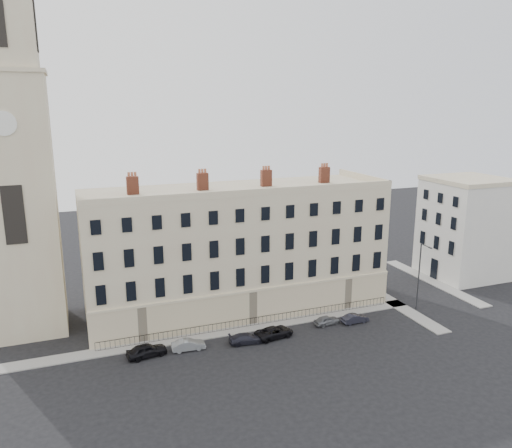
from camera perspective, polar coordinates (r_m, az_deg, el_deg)
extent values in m
plane|color=black|center=(56.28, 7.72, -12.73)|extent=(160.00, 160.00, 0.00)
cube|color=beige|center=(61.60, -2.33, -2.78)|extent=(36.00, 12.00, 15.00)
cube|color=beige|center=(58.05, -0.34, -9.58)|extent=(36.10, 0.18, 4.00)
cube|color=beige|center=(70.82, 11.79, -5.53)|extent=(0.18, 12.10, 4.00)
cube|color=beige|center=(54.42, -0.45, 3.60)|extent=(36.00, 0.35, 0.80)
cube|color=beige|center=(67.58, 12.17, 5.25)|extent=(0.35, 12.00, 0.80)
cube|color=brown|center=(57.18, -13.92, 4.29)|extent=(1.30, 0.70, 2.00)
cube|color=brown|center=(58.65, -6.13, 4.84)|extent=(1.30, 0.70, 2.00)
cube|color=brown|center=(61.14, 1.17, 5.27)|extent=(1.30, 0.70, 2.00)
cube|color=brown|center=(64.53, 7.80, 5.58)|extent=(1.30, 0.70, 2.00)
cube|color=beige|center=(59.34, -25.62, 1.72)|extent=(8.00, 8.00, 28.00)
cylinder|color=white|center=(54.34, -26.91, 10.22)|extent=(2.40, 0.14, 2.40)
cube|color=silver|center=(78.93, 22.79, -0.57)|extent=(10.00, 10.00, 14.00)
cube|color=gray|center=(56.90, -3.87, -12.26)|extent=(48.00, 2.00, 0.12)
cube|color=gray|center=(68.87, 14.16, -7.94)|extent=(2.00, 24.00, 0.12)
cube|color=gray|center=(76.21, 19.53, -6.21)|extent=(2.00, 20.00, 0.12)
cube|color=black|center=(57.99, -0.16, -10.66)|extent=(35.00, 0.04, 0.04)
cube|color=black|center=(58.37, -0.16, -11.47)|extent=(35.00, 0.04, 0.04)
imported|color=black|center=(52.88, -12.38, -13.92)|extent=(4.24, 2.19, 1.38)
imported|color=gray|center=(53.49, -7.73, -13.52)|extent=(3.54, 1.41, 1.15)
imported|color=#22222D|center=(54.38, -1.11, -12.95)|extent=(3.90, 1.91, 1.09)
imported|color=black|center=(55.63, 2.11, -12.25)|extent=(4.58, 2.62, 1.20)
imported|color=slate|center=(59.12, 8.09, -10.83)|extent=(3.24, 1.58, 1.07)
imported|color=#22222D|center=(60.11, 11.24, -10.54)|extent=(3.28, 1.22, 1.07)
cylinder|color=#333539|center=(64.46, 18.10, -5.75)|extent=(0.17, 0.17, 8.49)
cylinder|color=#333539|center=(62.74, 18.82, -2.37)|extent=(0.20, 1.59, 0.11)
cube|color=#333539|center=(62.23, 19.28, -2.58)|extent=(0.22, 0.54, 0.13)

